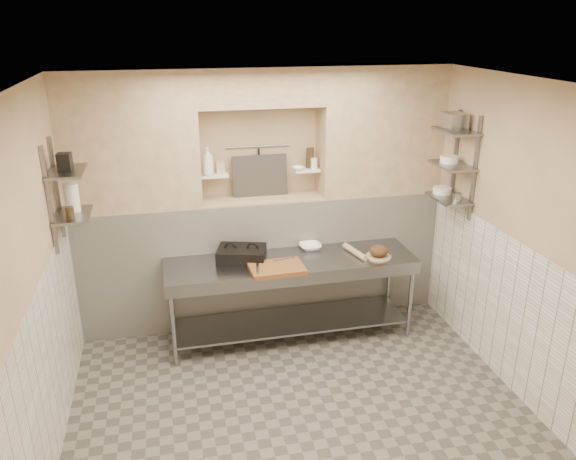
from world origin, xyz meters
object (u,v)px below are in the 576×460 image
object	(u,v)px
prep_table	(291,283)
rolling_pin	(355,252)
cutting_board	(277,268)
bottle_soap	(208,161)
bowl_alcove	(298,168)
mixing_bowl	(310,247)
panini_press	(242,254)
bread_loaf	(379,251)
jug_left	(72,197)

from	to	relation	value
prep_table	rolling_pin	bearing A→B (deg)	0.45
cutting_board	bottle_soap	xyz separation A→B (m)	(-0.56, 0.74, 0.94)
bottle_soap	bowl_alcove	distance (m)	0.97
cutting_board	mixing_bowl	size ratio (longest dim) A/B	2.26
rolling_pin	panini_press	bearing A→B (deg)	174.19
panini_press	bread_loaf	size ratio (longest dim) A/B	2.86
bowl_alcove	rolling_pin	bearing A→B (deg)	-47.03
cutting_board	bottle_soap	bearing A→B (deg)	127.24
panini_press	mixing_bowl	bearing A→B (deg)	24.87
bowl_alcove	cutting_board	bearing A→B (deg)	-118.11
cutting_board	bread_loaf	world-z (taller)	bread_loaf
prep_table	bread_loaf	xyz separation A→B (m)	(0.91, -0.12, 0.33)
mixing_bowl	rolling_pin	distance (m)	0.49
jug_left	bowl_alcove	bearing A→B (deg)	14.73
rolling_pin	jug_left	world-z (taller)	jug_left
rolling_pin	bread_loaf	world-z (taller)	bread_loaf
mixing_bowl	bowl_alcove	xyz separation A→B (m)	(-0.07, 0.28, 0.80)
cutting_board	bread_loaf	xyz separation A→B (m)	(1.11, 0.09, 0.05)
cutting_board	bowl_alcove	world-z (taller)	bowl_alcove
bread_loaf	jug_left	distance (m)	3.05
prep_table	jug_left	size ratio (longest dim) A/B	10.19
cutting_board	jug_left	distance (m)	2.02
mixing_bowl	bowl_alcove	size ratio (longest dim) A/B	1.85
panini_press	cutting_board	world-z (taller)	panini_press
bread_loaf	bottle_soap	bearing A→B (deg)	158.58
prep_table	mixing_bowl	xyz separation A→B (m)	(0.27, 0.25, 0.29)
bottle_soap	bread_loaf	bearing A→B (deg)	-21.42
prep_table	rolling_pin	xyz separation A→B (m)	(0.69, 0.01, 0.29)
bottle_soap	mixing_bowl	bearing A→B (deg)	-15.36
panini_press	cutting_board	distance (m)	0.45
prep_table	mixing_bowl	distance (m)	0.47
bowl_alcove	jug_left	bearing A→B (deg)	-165.27
prep_table	mixing_bowl	size ratio (longest dim) A/B	10.99
mixing_bowl	rolling_pin	bearing A→B (deg)	-30.01
mixing_bowl	bottle_soap	world-z (taller)	bottle_soap
cutting_board	jug_left	world-z (taller)	jug_left
rolling_pin	jug_left	distance (m)	2.85
panini_press	bottle_soap	world-z (taller)	bottle_soap
prep_table	bread_loaf	world-z (taller)	bread_loaf
panini_press	rolling_pin	distance (m)	1.20
prep_table	panini_press	size ratio (longest dim) A/B	4.62
mixing_bowl	rolling_pin	size ratio (longest dim) A/B	0.58
prep_table	rolling_pin	world-z (taller)	rolling_pin
mixing_bowl	bread_loaf	world-z (taller)	bread_loaf
prep_table	rolling_pin	distance (m)	0.75
cutting_board	bowl_alcove	xyz separation A→B (m)	(0.40, 0.74, 0.81)
rolling_pin	mixing_bowl	bearing A→B (deg)	149.99
prep_table	bottle_soap	world-z (taller)	bottle_soap
rolling_pin	bread_loaf	bearing A→B (deg)	-30.49
mixing_bowl	cutting_board	bearing A→B (deg)	-135.44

